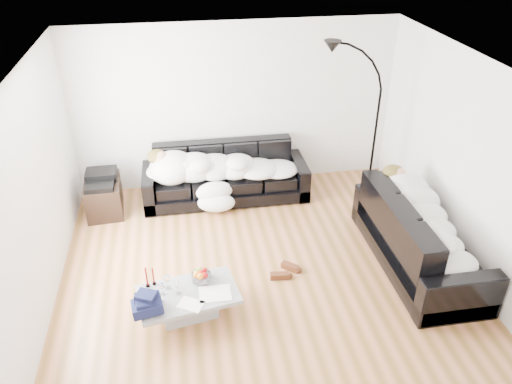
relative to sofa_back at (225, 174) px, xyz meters
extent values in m
plane|color=brown|center=(0.24, -1.74, -0.41)|extent=(5.00, 5.00, 0.00)
cube|color=silver|center=(0.24, 0.51, 0.89)|extent=(5.00, 0.02, 2.60)
cube|color=silver|center=(-2.26, -1.74, 0.89)|extent=(0.02, 4.50, 2.60)
cube|color=silver|center=(2.74, -1.74, 0.89)|extent=(0.02, 4.50, 2.60)
plane|color=white|center=(0.24, -1.74, 2.19)|extent=(5.00, 5.00, 0.00)
cube|color=black|center=(0.00, 0.00, 0.00)|extent=(2.52, 0.87, 0.82)
cube|color=black|center=(2.23, -2.05, 0.04)|extent=(0.96, 2.24, 0.91)
ellipsoid|color=#0E5367|center=(2.17, -1.36, 0.31)|extent=(0.42, 0.38, 0.20)
cube|color=#939699|center=(-0.70, -2.51, -0.25)|extent=(1.18, 0.81, 0.32)
cylinder|color=white|center=(-0.54, -2.32, -0.02)|extent=(0.27, 0.27, 0.14)
cylinder|color=white|center=(-0.92, -2.40, 0.00)|extent=(0.09, 0.09, 0.19)
cylinder|color=white|center=(-0.98, -2.48, -0.02)|extent=(0.08, 0.08, 0.15)
cylinder|color=white|center=(-0.80, -2.50, -0.01)|extent=(0.08, 0.08, 0.16)
cylinder|color=maroon|center=(-1.14, -2.33, 0.04)|extent=(0.05, 0.05, 0.26)
cylinder|color=maroon|center=(-1.07, -2.30, 0.02)|extent=(0.04, 0.04, 0.23)
cube|color=silver|center=(-0.41, -2.57, -0.09)|extent=(0.35, 0.27, 0.01)
cube|color=silver|center=(-0.68, -2.70, -0.09)|extent=(0.32, 0.30, 0.01)
cube|color=black|center=(-1.84, -0.12, -0.16)|extent=(0.56, 0.77, 0.51)
cube|color=black|center=(-1.84, -0.12, 0.16)|extent=(0.44, 0.34, 0.13)
camera|label=1|loc=(-0.64, -6.76, 3.69)|focal=35.00mm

